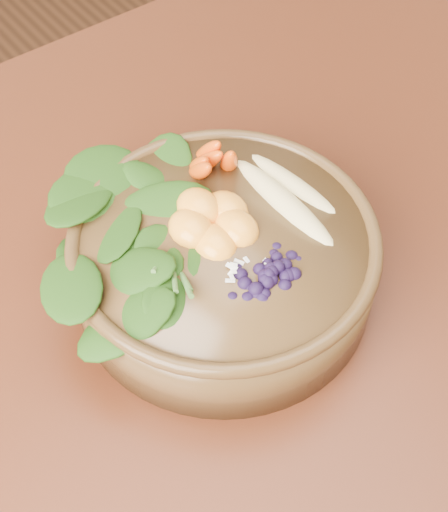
{
  "coord_description": "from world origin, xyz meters",
  "views": [
    {
      "loc": [
        -0.57,
        -0.34,
        1.32
      ],
      "look_at": [
        -0.32,
        -0.01,
        0.8
      ],
      "focal_mm": 50.0,
      "sensor_mm": 36.0,
      "label": 1
    }
  ],
  "objects_px": {
    "dining_table": "(416,201)",
    "blueberry_pile": "(271,261)",
    "carrot_cluster": "(214,135)",
    "stoneware_bowl": "(224,263)",
    "kale_heap": "(144,206)",
    "mandarin_cluster": "(213,213)",
    "banana_halves": "(289,182)"
  },
  "relations": [
    {
      "from": "dining_table",
      "to": "banana_halves",
      "type": "bearing_deg",
      "value": -178.56
    },
    {
      "from": "mandarin_cluster",
      "to": "banana_halves",
      "type": "bearing_deg",
      "value": -7.33
    },
    {
      "from": "stoneware_bowl",
      "to": "mandarin_cluster",
      "type": "relative_size",
      "value": 3.15
    },
    {
      "from": "dining_table",
      "to": "carrot_cluster",
      "type": "xyz_separation_m",
      "value": [
        -0.27,
        0.07,
        0.21
      ]
    },
    {
      "from": "stoneware_bowl",
      "to": "kale_heap",
      "type": "relative_size",
      "value": 1.53
    },
    {
      "from": "dining_table",
      "to": "mandarin_cluster",
      "type": "distance_m",
      "value": 0.37
    },
    {
      "from": "kale_heap",
      "to": "banana_halves",
      "type": "bearing_deg",
      "value": -21.13
    },
    {
      "from": "carrot_cluster",
      "to": "blueberry_pile",
      "type": "height_order",
      "value": "carrot_cluster"
    },
    {
      "from": "dining_table",
      "to": "blueberry_pile",
      "type": "height_order",
      "value": "blueberry_pile"
    },
    {
      "from": "kale_heap",
      "to": "blueberry_pile",
      "type": "xyz_separation_m",
      "value": [
        0.05,
        -0.12,
        -0.0
      ]
    },
    {
      "from": "dining_table",
      "to": "blueberry_pile",
      "type": "distance_m",
      "value": 0.37
    },
    {
      "from": "carrot_cluster",
      "to": "dining_table",
      "type": "bearing_deg",
      "value": -16.2
    },
    {
      "from": "dining_table",
      "to": "stoneware_bowl",
      "type": "distance_m",
      "value": 0.34
    },
    {
      "from": "dining_table",
      "to": "stoneware_bowl",
      "type": "relative_size",
      "value": 5.59
    },
    {
      "from": "carrot_cluster",
      "to": "mandarin_cluster",
      "type": "height_order",
      "value": "carrot_cluster"
    },
    {
      "from": "kale_heap",
      "to": "banana_halves",
      "type": "xyz_separation_m",
      "value": [
        0.13,
        -0.05,
        -0.01
      ]
    },
    {
      "from": "kale_heap",
      "to": "carrot_cluster",
      "type": "distance_m",
      "value": 0.1
    },
    {
      "from": "dining_table",
      "to": "mandarin_cluster",
      "type": "bearing_deg",
      "value": 179.18
    },
    {
      "from": "stoneware_bowl",
      "to": "blueberry_pile",
      "type": "distance_m",
      "value": 0.08
    },
    {
      "from": "stoneware_bowl",
      "to": "carrot_cluster",
      "type": "bearing_deg",
      "value": 58.73
    },
    {
      "from": "kale_heap",
      "to": "blueberry_pile",
      "type": "height_order",
      "value": "kale_heap"
    },
    {
      "from": "mandarin_cluster",
      "to": "stoneware_bowl",
      "type": "bearing_deg",
      "value": -93.92
    },
    {
      "from": "dining_table",
      "to": "stoneware_bowl",
      "type": "xyz_separation_m",
      "value": [
        -0.32,
        -0.01,
        0.13
      ]
    },
    {
      "from": "carrot_cluster",
      "to": "blueberry_pile",
      "type": "xyz_separation_m",
      "value": [
        -0.04,
        -0.14,
        -0.02
      ]
    },
    {
      "from": "banana_halves",
      "to": "blueberry_pile",
      "type": "height_order",
      "value": "blueberry_pile"
    },
    {
      "from": "kale_heap",
      "to": "mandarin_cluster",
      "type": "xyz_separation_m",
      "value": [
        0.05,
        -0.04,
        -0.01
      ]
    },
    {
      "from": "dining_table",
      "to": "carrot_cluster",
      "type": "distance_m",
      "value": 0.35
    },
    {
      "from": "banana_halves",
      "to": "blueberry_pile",
      "type": "relative_size",
      "value": 1.22
    },
    {
      "from": "stoneware_bowl",
      "to": "banana_halves",
      "type": "distance_m",
      "value": 0.1
    },
    {
      "from": "carrot_cluster",
      "to": "mandarin_cluster",
      "type": "distance_m",
      "value": 0.08
    },
    {
      "from": "dining_table",
      "to": "mandarin_cluster",
      "type": "height_order",
      "value": "mandarin_cluster"
    },
    {
      "from": "dining_table",
      "to": "stoneware_bowl",
      "type": "height_order",
      "value": "stoneware_bowl"
    }
  ]
}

